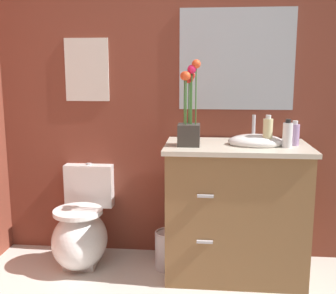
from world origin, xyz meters
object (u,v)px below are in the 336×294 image
object	(u,v)px
toilet	(82,232)
wall_poster	(87,70)
vanity_cabinet	(236,208)
wall_mirror	(237,59)
hand_wash_bottle	(295,134)
flower_vase	(189,116)
soap_bottle	(268,132)
lotion_bottle	(288,135)
trash_bin	(168,250)

from	to	relation	value
toilet	wall_poster	size ratio (longest dim) A/B	1.53
vanity_cabinet	wall_mirror	xyz separation A→B (m)	(-0.00, 0.29, 0.99)
vanity_cabinet	hand_wash_bottle	size ratio (longest dim) A/B	6.75
flower_vase	soap_bottle	distance (m)	0.51
hand_wash_bottle	wall_poster	size ratio (longest dim) A/B	0.35
lotion_bottle	hand_wash_bottle	xyz separation A→B (m)	(0.06, 0.09, -0.01)
flower_vase	hand_wash_bottle	bearing A→B (deg)	7.13
trash_bin	wall_poster	xyz separation A→B (m)	(-0.62, 0.28, 1.24)
trash_bin	wall_mirror	bearing A→B (deg)	31.01
trash_bin	toilet	bearing A→B (deg)	179.29
soap_bottle	trash_bin	size ratio (longest dim) A/B	0.74
lotion_bottle	wall_poster	xyz separation A→B (m)	(-1.38, 0.37, 0.40)
lotion_bottle	trash_bin	size ratio (longest dim) A/B	0.66
toilet	wall_mirror	world-z (taller)	wall_mirror
wall_poster	vanity_cabinet	bearing A→B (deg)	-15.26
lotion_bottle	vanity_cabinet	bearing A→B (deg)	166.29
flower_vase	lotion_bottle	bearing A→B (deg)	-0.18
toilet	flower_vase	size ratio (longest dim) A/B	1.27
vanity_cabinet	wall_poster	bearing A→B (deg)	164.74
soap_bottle	wall_mirror	bearing A→B (deg)	118.10
vanity_cabinet	soap_bottle	world-z (taller)	soap_bottle
toilet	lotion_bottle	bearing A→B (deg)	-4.16
wall_poster	hand_wash_bottle	bearing A→B (deg)	-11.03
toilet	trash_bin	size ratio (longest dim) A/B	2.54
toilet	vanity_cabinet	xyz separation A→B (m)	(1.08, -0.03, 0.22)
toilet	flower_vase	world-z (taller)	flower_vase
wall_poster	wall_mirror	distance (m)	1.08
hand_wash_bottle	trash_bin	world-z (taller)	hand_wash_bottle
lotion_bottle	toilet	bearing A→B (deg)	175.84
trash_bin	wall_mirror	distance (m)	1.42
lotion_bottle	wall_mirror	bearing A→B (deg)	129.72
hand_wash_bottle	vanity_cabinet	bearing A→B (deg)	-177.94
wall_poster	flower_vase	bearing A→B (deg)	-25.64
flower_vase	vanity_cabinet	bearing A→B (deg)	12.85
toilet	wall_poster	distance (m)	1.17
toilet	trash_bin	distance (m)	0.63
toilet	lotion_bottle	size ratio (longest dim) A/B	3.85
trash_bin	lotion_bottle	bearing A→B (deg)	-6.93
wall_mirror	trash_bin	bearing A→B (deg)	-148.99
soap_bottle	hand_wash_bottle	bearing A→B (deg)	20.24
soap_bottle	hand_wash_bottle	distance (m)	0.19
lotion_bottle	flower_vase	bearing A→B (deg)	179.82
hand_wash_bottle	flower_vase	bearing A→B (deg)	-172.87
lotion_bottle	wall_poster	world-z (taller)	wall_poster
vanity_cabinet	wall_mirror	distance (m)	1.03
flower_vase	trash_bin	size ratio (longest dim) A/B	2.00
soap_bottle	wall_poster	distance (m)	1.36
soap_bottle	wall_mirror	distance (m)	0.61
toilet	trash_bin	xyz separation A→B (m)	(0.62, -0.01, -0.11)
wall_mirror	flower_vase	bearing A→B (deg)	-130.52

